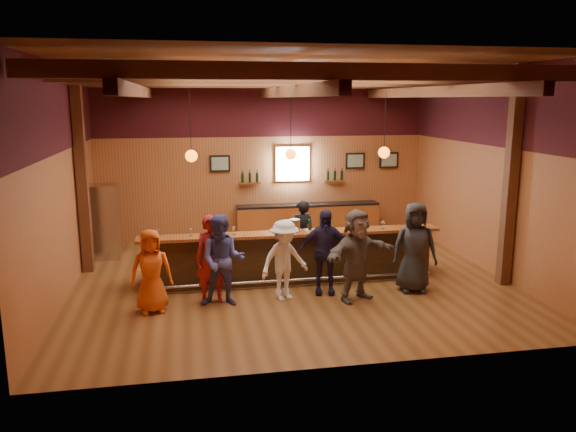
{
  "coord_description": "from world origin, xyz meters",
  "views": [
    {
      "loc": [
        -2.13,
        -11.25,
        3.8
      ],
      "look_at": [
        0.0,
        0.3,
        1.35
      ],
      "focal_mm": 35.0,
      "sensor_mm": 36.0,
      "label": 1
    }
  ],
  "objects_px": {
    "customer_denim": "(223,260)",
    "customer_navy": "(324,252)",
    "stainless_fridge": "(105,221)",
    "customer_white": "(284,260)",
    "bar_counter": "(290,255)",
    "customer_redvest": "(212,259)",
    "back_bar_cabinet": "(308,220)",
    "bartender": "(302,234)",
    "customer_orange": "(151,271)",
    "customer_dark": "(414,247)",
    "customer_brown": "(357,255)",
    "ice_bucket": "(295,225)",
    "bottle_a": "(310,224)"
  },
  "relations": [
    {
      "from": "customer_white",
      "to": "bar_counter",
      "type": "bearing_deg",
      "value": 52.22
    },
    {
      "from": "bar_counter",
      "to": "back_bar_cabinet",
      "type": "relative_size",
      "value": 1.57
    },
    {
      "from": "customer_orange",
      "to": "bottle_a",
      "type": "xyz_separation_m",
      "value": [
        3.2,
        1.22,
        0.46
      ]
    },
    {
      "from": "customer_navy",
      "to": "ice_bucket",
      "type": "xyz_separation_m",
      "value": [
        -0.44,
        0.81,
        0.38
      ]
    },
    {
      "from": "stainless_fridge",
      "to": "customer_denim",
      "type": "height_order",
      "value": "stainless_fridge"
    },
    {
      "from": "customer_orange",
      "to": "customer_dark",
      "type": "bearing_deg",
      "value": -6.09
    },
    {
      "from": "customer_white",
      "to": "customer_dark",
      "type": "height_order",
      "value": "customer_dark"
    },
    {
      "from": "stainless_fridge",
      "to": "bottle_a",
      "type": "distance_m",
      "value": 5.24
    },
    {
      "from": "customer_white",
      "to": "customer_brown",
      "type": "distance_m",
      "value": 1.38
    },
    {
      "from": "bar_counter",
      "to": "customer_white",
      "type": "relative_size",
      "value": 4.02
    },
    {
      "from": "stainless_fridge",
      "to": "ice_bucket",
      "type": "relative_size",
      "value": 7.28
    },
    {
      "from": "customer_orange",
      "to": "customer_denim",
      "type": "xyz_separation_m",
      "value": [
        1.29,
        0.11,
        0.1
      ]
    },
    {
      "from": "bar_counter",
      "to": "bottle_a",
      "type": "relative_size",
      "value": 20.28
    },
    {
      "from": "stainless_fridge",
      "to": "bottle_a",
      "type": "height_order",
      "value": "stainless_fridge"
    },
    {
      "from": "bar_counter",
      "to": "customer_denim",
      "type": "relative_size",
      "value": 3.63
    },
    {
      "from": "customer_redvest",
      "to": "customer_brown",
      "type": "height_order",
      "value": "customer_brown"
    },
    {
      "from": "customer_white",
      "to": "customer_navy",
      "type": "height_order",
      "value": "customer_navy"
    },
    {
      "from": "customer_brown",
      "to": "bartender",
      "type": "height_order",
      "value": "customer_brown"
    },
    {
      "from": "customer_redvest",
      "to": "customer_denim",
      "type": "xyz_separation_m",
      "value": [
        0.19,
        -0.23,
        0.02
      ]
    },
    {
      "from": "stainless_fridge",
      "to": "bartender",
      "type": "height_order",
      "value": "stainless_fridge"
    },
    {
      "from": "customer_brown",
      "to": "customer_dark",
      "type": "height_order",
      "value": "customer_dark"
    },
    {
      "from": "bar_counter",
      "to": "back_bar_cabinet",
      "type": "distance_m",
      "value": 3.76
    },
    {
      "from": "customer_redvest",
      "to": "bartender",
      "type": "xyz_separation_m",
      "value": [
        2.14,
        1.89,
        -0.06
      ]
    },
    {
      "from": "customer_navy",
      "to": "bartender",
      "type": "distance_m",
      "value": 1.82
    },
    {
      "from": "customer_denim",
      "to": "customer_dark",
      "type": "height_order",
      "value": "customer_dark"
    },
    {
      "from": "customer_dark",
      "to": "ice_bucket",
      "type": "height_order",
      "value": "customer_dark"
    },
    {
      "from": "customer_denim",
      "to": "ice_bucket",
      "type": "bearing_deg",
      "value": 45.81
    },
    {
      "from": "customer_white",
      "to": "ice_bucket",
      "type": "height_order",
      "value": "customer_white"
    },
    {
      "from": "bar_counter",
      "to": "customer_navy",
      "type": "xyz_separation_m",
      "value": [
        0.49,
        -1.04,
        0.34
      ]
    },
    {
      "from": "customer_white",
      "to": "bartender",
      "type": "relative_size",
      "value": 1.0
    },
    {
      "from": "customer_brown",
      "to": "bartender",
      "type": "relative_size",
      "value": 1.14
    },
    {
      "from": "customer_orange",
      "to": "bar_counter",
      "type": "bearing_deg",
      "value": 18.68
    },
    {
      "from": "customer_orange",
      "to": "ice_bucket",
      "type": "distance_m",
      "value": 3.15
    },
    {
      "from": "customer_orange",
      "to": "bartender",
      "type": "xyz_separation_m",
      "value": [
        3.24,
        2.22,
        0.01
      ]
    },
    {
      "from": "customer_orange",
      "to": "customer_brown",
      "type": "relative_size",
      "value": 0.86
    },
    {
      "from": "customer_denim",
      "to": "customer_brown",
      "type": "height_order",
      "value": "customer_brown"
    },
    {
      "from": "customer_dark",
      "to": "bottle_a",
      "type": "bearing_deg",
      "value": 162.04
    },
    {
      "from": "stainless_fridge",
      "to": "customer_redvest",
      "type": "bearing_deg",
      "value": -56.02
    },
    {
      "from": "ice_bucket",
      "to": "bottle_a",
      "type": "relative_size",
      "value": 0.8
    },
    {
      "from": "back_bar_cabinet",
      "to": "bartender",
      "type": "bearing_deg",
      "value": -105.22
    },
    {
      "from": "customer_denim",
      "to": "customer_navy",
      "type": "height_order",
      "value": "customer_denim"
    },
    {
      "from": "back_bar_cabinet",
      "to": "ice_bucket",
      "type": "distance_m",
      "value": 4.04
    },
    {
      "from": "bar_counter",
      "to": "stainless_fridge",
      "type": "bearing_deg",
      "value": 149.24
    },
    {
      "from": "customer_navy",
      "to": "customer_brown",
      "type": "xyz_separation_m",
      "value": [
        0.52,
        -0.47,
        0.03
      ]
    },
    {
      "from": "customer_brown",
      "to": "bartender",
      "type": "xyz_separation_m",
      "value": [
        -0.59,
        2.28,
        -0.11
      ]
    },
    {
      "from": "bar_counter",
      "to": "customer_brown",
      "type": "xyz_separation_m",
      "value": [
        1.01,
        -1.51,
        0.37
      ]
    },
    {
      "from": "customer_white",
      "to": "customer_navy",
      "type": "xyz_separation_m",
      "value": [
        0.83,
        0.19,
        0.07
      ]
    },
    {
      "from": "customer_white",
      "to": "customer_brown",
      "type": "bearing_deg",
      "value": -33.78
    },
    {
      "from": "customer_redvest",
      "to": "customer_dark",
      "type": "relative_size",
      "value": 0.93
    },
    {
      "from": "bottle_a",
      "to": "customer_white",
      "type": "bearing_deg",
      "value": -125.56
    }
  ]
}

